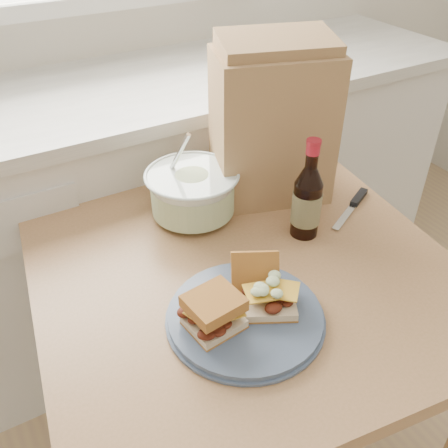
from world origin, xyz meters
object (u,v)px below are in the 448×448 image
plate (245,316)px  beer_bottle (307,201)px  dining_table (242,297)px  paper_bag (272,127)px  coleslaw_bowl (193,195)px

plate → beer_bottle: (0.27, 0.17, 0.08)m
dining_table → paper_bag: size_ratio=2.68×
paper_bag → beer_bottle: bearing=-81.6°
dining_table → beer_bottle: bearing=13.2°
dining_table → plate: (-0.09, -0.15, 0.12)m
dining_table → coleslaw_bowl: bearing=100.0°
dining_table → beer_bottle: 0.28m
plate → paper_bag: 0.51m
dining_table → plate: size_ratio=3.35×
beer_bottle → paper_bag: 0.22m
dining_table → paper_bag: paper_bag is taller
plate → coleslaw_bowl: (0.08, 0.38, 0.05)m
paper_bag → dining_table: bearing=-117.1°
plate → coleslaw_bowl: 0.39m
beer_bottle → dining_table: bearing=-177.5°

